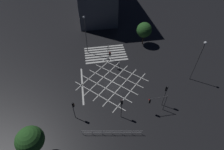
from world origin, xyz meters
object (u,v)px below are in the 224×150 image
at_px(traffic_light_nw_main, 156,101).
at_px(street_tree_far, 144,30).
at_px(traffic_light_median_south, 109,52).
at_px(street_lamp_west, 85,31).
at_px(traffic_light_median_north, 121,105).
at_px(traffic_light_ne_main, 73,107).
at_px(street_lamp_east, 200,56).
at_px(street_tree_near, 30,140).
at_px(traffic_light_nw_cross, 165,92).

relative_size(traffic_light_nw_main, street_tree_far, 0.65).
relative_size(traffic_light_median_south, street_lamp_west, 0.46).
bearing_deg(traffic_light_median_north, traffic_light_ne_main, 82.19).
height_order(traffic_light_median_south, traffic_light_median_north, traffic_light_median_north).
height_order(traffic_light_median_south, street_lamp_west, street_lamp_west).
distance_m(traffic_light_nw_main, street_tree_far, 19.35).
height_order(traffic_light_median_north, street_lamp_east, street_lamp_east).
relative_size(traffic_light_median_north, street_tree_near, 0.72).
relative_size(traffic_light_median_south, street_tree_far, 0.73).
bearing_deg(traffic_light_median_south, street_tree_near, -35.49).
xyz_separation_m(traffic_light_nw_main, street_lamp_west, (9.44, -17.64, 2.88)).
height_order(traffic_light_nw_cross, street_lamp_west, street_lamp_west).
bearing_deg(traffic_light_median_north, traffic_light_nw_main, -89.06).
bearing_deg(traffic_light_nw_main, traffic_light_ne_main, -4.00).
height_order(street_lamp_west, street_tree_near, street_lamp_west).
relative_size(traffic_light_nw_cross, street_lamp_east, 0.53).
bearing_deg(street_lamp_west, traffic_light_nw_cross, 124.00).
height_order(traffic_light_nw_cross, street_tree_near, street_tree_near).
relative_size(traffic_light_nw_main, street_tree_near, 0.61).
distance_m(traffic_light_median_south, street_lamp_west, 6.71).
xyz_separation_m(traffic_light_median_north, street_tree_far, (-9.26, -19.03, 0.79)).
xyz_separation_m(traffic_light_median_north, traffic_light_ne_main, (7.02, -0.96, -0.21)).
bearing_deg(street_lamp_east, street_lamp_west, -32.03).
xyz_separation_m(street_tree_near, street_tree_far, (-21.21, -22.97, -0.33)).
height_order(traffic_light_nw_main, street_lamp_east, street_lamp_east).
relative_size(traffic_light_median_north, street_lamp_west, 0.48).
distance_m(traffic_light_nw_cross, street_tree_near, 19.86).
distance_m(traffic_light_nw_main, traffic_light_ne_main, 12.51).
relative_size(traffic_light_median_north, street_tree_far, 0.76).
relative_size(traffic_light_ne_main, street_tree_near, 0.67).
bearing_deg(traffic_light_nw_main, street_tree_near, 13.00).
xyz_separation_m(traffic_light_median_south, traffic_light_nw_cross, (-7.01, 12.04, 0.23)).
height_order(street_lamp_east, street_tree_far, street_lamp_east).
relative_size(traffic_light_median_north, traffic_light_ne_main, 1.08).
distance_m(traffic_light_nw_main, street_tree_near, 17.93).
xyz_separation_m(traffic_light_nw_main, traffic_light_median_south, (5.24, -13.06, 0.35)).
bearing_deg(street_tree_far, traffic_light_nw_main, 78.67).
xyz_separation_m(traffic_light_median_north, street_lamp_east, (-14.83, -5.97, 2.70)).
bearing_deg(street_tree_near, street_lamp_east, -159.71).
bearing_deg(traffic_light_median_north, street_lamp_west, 12.64).
xyz_separation_m(traffic_light_median_south, street_lamp_west, (4.20, -4.58, 2.52)).
height_order(traffic_light_nw_main, street_tree_near, street_tree_near).
bearing_deg(traffic_light_nw_cross, street_tree_near, 104.73).
bearing_deg(street_tree_far, traffic_light_nw_cross, 83.56).
relative_size(traffic_light_nw_main, street_lamp_east, 0.42).
bearing_deg(street_lamp_east, traffic_light_nw_cross, 32.60).
relative_size(traffic_light_median_south, traffic_light_ne_main, 1.05).
bearing_deg(street_tree_far, street_tree_near, 47.28).
relative_size(traffic_light_ne_main, street_lamp_east, 0.45).
height_order(traffic_light_median_north, street_tree_near, street_tree_near).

